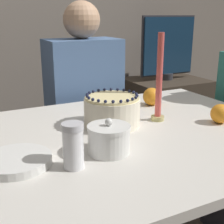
{
  "coord_description": "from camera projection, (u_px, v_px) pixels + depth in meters",
  "views": [
    {
      "loc": [
        -0.54,
        -0.93,
        1.19
      ],
      "look_at": [
        -0.02,
        0.1,
        0.83
      ],
      "focal_mm": 50.0,
      "sensor_mm": 36.0,
      "label": 1
    }
  ],
  "objects": [
    {
      "name": "dining_table",
      "position": [
        129.0,
        163.0,
        1.19
      ],
      "size": [
        1.25,
        0.95,
        0.78
      ],
      "color": "beige",
      "rests_on": "ground_plane"
    },
    {
      "name": "cake",
      "position": [
        112.0,
        111.0,
        1.2
      ],
      "size": [
        0.22,
        0.22,
        0.13
      ],
      "color": "#EFE5CC",
      "rests_on": "dining_table"
    },
    {
      "name": "sugar_bowl",
      "position": [
        109.0,
        139.0,
        0.96
      ],
      "size": [
        0.13,
        0.13,
        0.11
      ],
      "color": "silver",
      "rests_on": "dining_table"
    },
    {
      "name": "sugar_shaker",
      "position": [
        73.0,
        146.0,
        0.86
      ],
      "size": [
        0.06,
        0.06,
        0.13
      ],
      "color": "white",
      "rests_on": "dining_table"
    },
    {
      "name": "plate_stack",
      "position": [
        16.0,
        161.0,
        0.89
      ],
      "size": [
        0.2,
        0.2,
        0.02
      ],
      "color": "silver",
      "rests_on": "dining_table"
    },
    {
      "name": "candle",
      "position": [
        159.0,
        85.0,
        1.23
      ],
      "size": [
        0.05,
        0.05,
        0.35
      ],
      "color": "tan",
      "rests_on": "dining_table"
    },
    {
      "name": "orange_fruit_0",
      "position": [
        152.0,
        97.0,
        1.48
      ],
      "size": [
        0.08,
        0.08,
        0.08
      ],
      "color": "orange",
      "rests_on": "dining_table"
    },
    {
      "name": "orange_fruit_1",
      "position": [
        220.0,
        114.0,
        1.23
      ],
      "size": [
        0.08,
        0.08,
        0.08
      ],
      "color": "orange",
      "rests_on": "dining_table"
    },
    {
      "name": "person_man_blue_shirt",
      "position": [
        85.0,
        128.0,
        1.83
      ],
      "size": [
        0.4,
        0.34,
        1.26
      ],
      "rotation": [
        0.0,
        0.0,
        3.14
      ],
      "color": "#473D33",
      "rests_on": "ground_plane"
    },
    {
      "name": "side_cabinet",
      "position": [
        164.0,
        119.0,
        2.64
      ],
      "size": [
        0.61,
        0.51,
        0.69
      ],
      "color": "#382D23",
      "rests_on": "ground_plane"
    },
    {
      "name": "tv_monitor",
      "position": [
        168.0,
        47.0,
        2.46
      ],
      "size": [
        0.49,
        0.1,
        0.5
      ],
      "color": "#2D2D33",
      "rests_on": "side_cabinet"
    }
  ]
}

